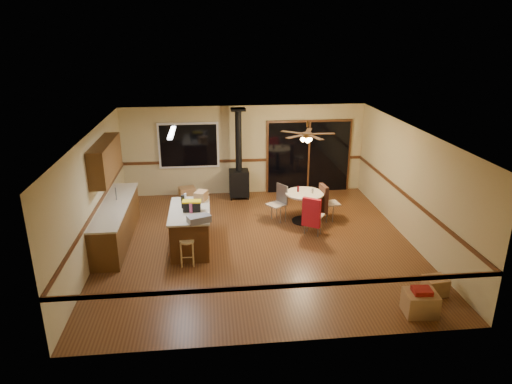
{
  "coord_description": "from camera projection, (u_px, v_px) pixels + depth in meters",
  "views": [
    {
      "loc": [
        -1.03,
        -9.37,
        4.64
      ],
      "look_at": [
        0.0,
        0.3,
        1.15
      ],
      "focal_mm": 32.0,
      "sensor_mm": 36.0,
      "label": 1
    }
  ],
  "objects": [
    {
      "name": "floor",
      "position": [
        257.0,
        244.0,
        10.44
      ],
      "size": [
        7.0,
        7.0,
        0.0
      ],
      "primitive_type": "plane",
      "color": "#5B3319",
      "rests_on": "ground"
    },
    {
      "name": "ceiling",
      "position": [
        258.0,
        132.0,
        9.56
      ],
      "size": [
        7.0,
        7.0,
        0.0
      ],
      "primitive_type": "plane",
      "rotation": [
        3.14,
        0.0,
        0.0
      ],
      "color": "silver",
      "rests_on": "ground"
    },
    {
      "name": "chair_rail",
      "position": [
        257.0,
        203.0,
        10.1
      ],
      "size": [
        7.0,
        7.0,
        0.08
      ],
      "primitive_type": null,
      "color": "#4A2712",
      "rests_on": "ground"
    },
    {
      "name": "fluorescent_strip",
      "position": [
        172.0,
        133.0,
        9.67
      ],
      "size": [
        0.1,
        1.2,
        0.04
      ],
      "primitive_type": "cube",
      "color": "white",
      "rests_on": "ceiling"
    },
    {
      "name": "box_small_red",
      "position": [
        422.0,
        291.0,
        7.73
      ],
      "size": [
        0.33,
        0.28,
        0.08
      ],
      "primitive_type": "cube",
      "rotation": [
        0.0,
        0.0,
        -0.08
      ],
      "color": "maroon",
      "rests_on": "box_corner_a"
    },
    {
      "name": "upper_cabinets",
      "position": [
        105.0,
        160.0,
        10.12
      ],
      "size": [
        0.35,
        2.0,
        0.8
      ],
      "primitive_type": "cube",
      "color": "#583516",
      "rests_on": "ground"
    },
    {
      "name": "dining_table",
      "position": [
        304.0,
        202.0,
        11.46
      ],
      "size": [
        0.96,
        0.96,
        0.78
      ],
      "color": "black",
      "rests_on": "ground"
    },
    {
      "name": "toolbox_grey",
      "position": [
        199.0,
        219.0,
        9.32
      ],
      "size": [
        0.52,
        0.41,
        0.14
      ],
      "primitive_type": "cube",
      "rotation": [
        0.0,
        0.0,
        0.39
      ],
      "color": "slate",
      "rests_on": "kitchen_island"
    },
    {
      "name": "bar_stool",
      "position": [
        187.0,
        252.0,
        9.43
      ],
      "size": [
        0.37,
        0.37,
        0.55
      ],
      "primitive_type": "cylinder",
      "rotation": [
        0.0,
        0.0,
        0.25
      ],
      "color": "tan",
      "rests_on": "floor"
    },
    {
      "name": "bottle_pink",
      "position": [
        191.0,
        208.0,
        9.79
      ],
      "size": [
        0.08,
        0.08,
        0.21
      ],
      "primitive_type": "cylinder",
      "rotation": [
        0.0,
        0.0,
        -0.31
      ],
      "color": "#D84C8C",
      "rests_on": "kitchen_island"
    },
    {
      "name": "box_corner_b",
      "position": [
        435.0,
        286.0,
        8.42
      ],
      "size": [
        0.44,
        0.39,
        0.33
      ],
      "primitive_type": "cube",
      "rotation": [
        0.0,
        0.0,
        0.1
      ],
      "color": "#A07547",
      "rests_on": "floor"
    },
    {
      "name": "blue_bucket",
      "position": [
        195.0,
        255.0,
        9.69
      ],
      "size": [
        0.33,
        0.33,
        0.23
      ],
      "primitive_type": "cylinder",
      "rotation": [
        0.0,
        0.0,
        -0.21
      ],
      "color": "blue",
      "rests_on": "floor"
    },
    {
      "name": "wood_stove",
      "position": [
        239.0,
        174.0,
        13.02
      ],
      "size": [
        0.55,
        0.5,
        2.52
      ],
      "color": "black",
      "rests_on": "ground"
    },
    {
      "name": "sliding_door",
      "position": [
        309.0,
        157.0,
        13.5
      ],
      "size": [
        2.52,
        0.1,
        2.1
      ],
      "primitive_type": "cube",
      "color": "black",
      "rests_on": "ground"
    },
    {
      "name": "kitchen_island",
      "position": [
        190.0,
        228.0,
        10.13
      ],
      "size": [
        0.88,
        1.68,
        0.9
      ],
      "color": "#4F2D13",
      "rests_on": "ground"
    },
    {
      "name": "lower_cabinets",
      "position": [
        116.0,
        224.0,
        10.44
      ],
      "size": [
        0.6,
        3.0,
        0.86
      ],
      "primitive_type": "cube",
      "color": "#583516",
      "rests_on": "ground"
    },
    {
      "name": "glass_red",
      "position": [
        298.0,
        189.0,
        11.43
      ],
      "size": [
        0.06,
        0.06,
        0.14
      ],
      "primitive_type": "cylinder",
      "rotation": [
        0.0,
        0.0,
        -0.21
      ],
      "color": "#590C14",
      "rests_on": "dining_table"
    },
    {
      "name": "box_under_window",
      "position": [
        187.0,
        193.0,
        13.11
      ],
      "size": [
        0.52,
        0.45,
        0.36
      ],
      "primitive_type": "cube",
      "rotation": [
        0.0,
        0.0,
        0.24
      ],
      "color": "#A07547",
      "rests_on": "floor"
    },
    {
      "name": "toolbox_black",
      "position": [
        192.0,
        207.0,
        9.88
      ],
      "size": [
        0.38,
        0.22,
        0.21
      ],
      "primitive_type": "cube",
      "rotation": [
        0.0,
        0.0,
        -0.06
      ],
      "color": "black",
      "rests_on": "kitchen_island"
    },
    {
      "name": "ceiling_fan",
      "position": [
        307.0,
        136.0,
        10.89
      ],
      "size": [
        0.24,
        0.24,
        0.55
      ],
      "color": "brown",
      "rests_on": "ceiling"
    },
    {
      "name": "wall_left",
      "position": [
        93.0,
        196.0,
        9.65
      ],
      "size": [
        0.0,
        7.0,
        7.0
      ],
      "primitive_type": "plane",
      "rotation": [
        1.57,
        0.0,
        1.57
      ],
      "color": "tan",
      "rests_on": "ground"
    },
    {
      "name": "box_on_island",
      "position": [
        201.0,
        196.0,
        10.5
      ],
      "size": [
        0.34,
        0.39,
        0.22
      ],
      "primitive_type": "cube",
      "rotation": [
        0.0,
        0.0,
        -0.39
      ],
      "color": "#A07547",
      "rests_on": "kitchen_island"
    },
    {
      "name": "glass_cream",
      "position": [
        312.0,
        191.0,
        11.32
      ],
      "size": [
        0.07,
        0.07,
        0.13
      ],
      "primitive_type": "cylinder",
      "rotation": [
        0.0,
        0.0,
        0.38
      ],
      "color": "beige",
      "rests_on": "dining_table"
    },
    {
      "name": "chair_near",
      "position": [
        312.0,
        212.0,
        10.64
      ],
      "size": [
        0.6,
        0.62,
        0.7
      ],
      "color": "tan",
      "rests_on": "ground"
    },
    {
      "name": "chair_left",
      "position": [
        279.0,
        199.0,
        11.52
      ],
      "size": [
        0.56,
        0.55,
        0.51
      ],
      "color": "tan",
      "rests_on": "ground"
    },
    {
      "name": "toolbox_yellow_lid",
      "position": [
        192.0,
        201.0,
        9.84
      ],
      "size": [
        0.42,
        0.24,
        0.03
      ],
      "primitive_type": "cube",
      "rotation": [
        0.0,
        0.0,
        -0.06
      ],
      "color": "gold",
      "rests_on": "toolbox_black"
    },
    {
      "name": "box_corner_a",
      "position": [
        420.0,
        303.0,
        7.81
      ],
      "size": [
        0.57,
        0.49,
        0.41
      ],
      "primitive_type": "cube",
      "rotation": [
        0.0,
        0.0,
        -0.08
      ],
      "color": "#A07547",
      "rests_on": "floor"
    },
    {
      "name": "chair_right",
      "position": [
        324.0,
        198.0,
        11.51
      ],
      "size": [
        0.51,
        0.47,
        0.7
      ],
      "color": "tan",
      "rests_on": "ground"
    },
    {
      "name": "window",
      "position": [
        189.0,
        145.0,
        13.0
      ],
      "size": [
        1.72,
        0.1,
        1.32
      ],
      "primitive_type": "cube",
      "color": "black",
      "rests_on": "ground"
    },
    {
      "name": "wall_back",
      "position": [
        244.0,
        150.0,
        13.27
      ],
      "size": [
        7.0,
        0.0,
        7.0
      ],
      "primitive_type": "plane",
      "rotation": [
        1.57,
        0.0,
        0.0
      ],
      "color": "tan",
      "rests_on": "ground"
    },
    {
      "name": "wall_right",
      "position": [
        411.0,
        185.0,
        10.34
      ],
      "size": [
        0.0,
        7.0,
        7.0
      ],
      "primitive_type": "plane",
      "rotation": [
        1.57,
        0.0,
        -1.57
      ],
      "color": "tan",
      "rests_on": "ground"
    },
    {
      "name": "wall_front",
      "position": [
        283.0,
        269.0,
        6.72
      ],
      "size": [
        7.0,
        0.0,
        7.0
      ],
      "primitive_type": "plane",
      "rotation": [
        -1.57,
        0.0,
        0.0
      ],
      "color": "tan",
      "rests_on": "ground"
    },
    {
      "name": "countertop",
      "position": [
        114.0,
        205.0,
        10.29
      ],
      "size": [
        0.64,
        3.04,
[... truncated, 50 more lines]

